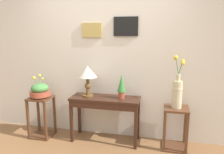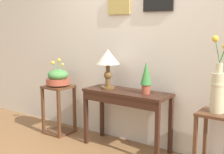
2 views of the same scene
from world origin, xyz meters
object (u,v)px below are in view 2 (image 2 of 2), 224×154
table_lamp (108,60)px  flower_vase_tall_right (218,87)px  pedestal_stand_left (59,109)px  planter_bowl_wide_left (58,78)px  potted_plant_on_console (146,76)px  pedestal_stand_right (215,142)px  console_table (126,100)px

table_lamp → flower_vase_tall_right: (1.38, 0.01, -0.19)m
pedestal_stand_left → planter_bowl_wide_left: planter_bowl_wide_left is taller
table_lamp → planter_bowl_wide_left: 0.87m
potted_plant_on_console → flower_vase_tall_right: flower_vase_tall_right is taller
planter_bowl_wide_left → pedestal_stand_right: size_ratio=0.59×
console_table → table_lamp: size_ratio=2.19×
table_lamp → console_table: bearing=-4.6°
pedestal_stand_left → planter_bowl_wide_left: (-0.00, 0.00, 0.46)m
planter_bowl_wide_left → pedestal_stand_right: (2.19, 0.09, -0.49)m
pedestal_stand_right → console_table: bearing=-178.5°
flower_vase_tall_right → pedestal_stand_right: bearing=-158.7°
pedestal_stand_right → flower_vase_tall_right: 0.59m
planter_bowl_wide_left → flower_vase_tall_right: flower_vase_tall_right is taller
potted_plant_on_console → pedestal_stand_left: potted_plant_on_console is taller
console_table → table_lamp: bearing=175.4°
potted_plant_on_console → planter_bowl_wide_left: size_ratio=0.99×
planter_bowl_wide_left → flower_vase_tall_right: size_ratio=0.49×
console_table → flower_vase_tall_right: 1.13m
potted_plant_on_console → planter_bowl_wide_left: (-1.36, -0.09, -0.14)m
table_lamp → flower_vase_tall_right: 1.40m
potted_plant_on_console → pedestal_stand_right: size_ratio=0.59×
console_table → potted_plant_on_console: potted_plant_on_console is taller
console_table → flower_vase_tall_right: (1.10, 0.03, 0.29)m
planter_bowl_wide_left → flower_vase_tall_right: 2.20m
pedestal_stand_left → pedestal_stand_right: size_ratio=1.07×
console_table → pedestal_stand_left: size_ratio=1.58×
pedestal_stand_right → pedestal_stand_left: bearing=-177.6°
planter_bowl_wide_left → table_lamp: bearing=6.0°
flower_vase_tall_right → potted_plant_on_console: bearing=-179.9°
console_table → flower_vase_tall_right: size_ratio=1.40×
potted_plant_on_console → flower_vase_tall_right: (0.83, 0.00, -0.03)m
console_table → potted_plant_on_console: (0.26, 0.03, 0.32)m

